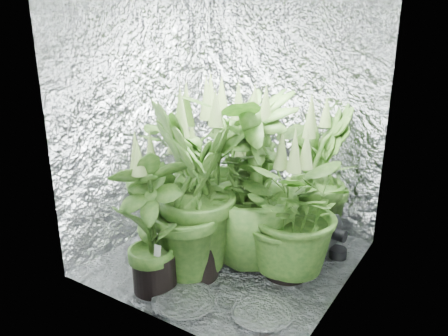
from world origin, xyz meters
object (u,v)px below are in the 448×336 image
object	(u,v)px
plant_h	(252,181)
plant_e	(289,208)
plant_c	(318,176)
circulation_fan	(335,239)
plant_b	(254,190)
plant_g	(194,193)
plant_a	(221,169)
plant_d	(193,196)
plant_f	(152,222)

from	to	relation	value
plant_h	plant_e	bearing A→B (deg)	-6.68
plant_c	plant_h	world-z (taller)	plant_h
plant_c	circulation_fan	distance (m)	0.48
plant_b	plant_g	bearing A→B (deg)	-92.17
plant_h	circulation_fan	size ratio (longest dim) A/B	4.00
circulation_fan	plant_g	bearing A→B (deg)	-126.61
plant_a	plant_h	distance (m)	0.31
plant_b	plant_d	xyz separation A→B (m)	(-0.20, -0.52, 0.09)
circulation_fan	plant_f	bearing A→B (deg)	-122.42
plant_f	circulation_fan	bearing A→B (deg)	51.01
plant_a	plant_b	xyz separation A→B (m)	(0.12, 0.28, -0.23)
plant_f	plant_g	distance (m)	0.32
plant_c	circulation_fan	xyz separation A→B (m)	(0.23, -0.19, -0.38)
plant_d	circulation_fan	distance (m)	1.07
plant_a	plant_f	world-z (taller)	plant_a
plant_a	plant_b	distance (m)	0.38
plant_e	plant_g	world-z (taller)	plant_g
plant_c	plant_g	xyz separation A→B (m)	(-0.47, -0.93, 0.07)
plant_e	circulation_fan	xyz separation A→B (m)	(0.19, 0.40, -0.34)
plant_d	plant_f	bearing A→B (deg)	-84.21
plant_d	circulation_fan	xyz separation A→B (m)	(0.86, 0.53, -0.33)
plant_d	plant_c	bearing A→B (deg)	48.74
plant_b	plant_a	bearing A→B (deg)	-112.62
plant_g	plant_e	bearing A→B (deg)	33.93
plant_b	plant_d	size ratio (longest dim) A/B	0.84
plant_a	plant_g	distance (m)	0.46
plant_g	circulation_fan	size ratio (longest dim) A/B	3.98
plant_a	plant_g	size ratio (longest dim) A/B	1.00
plant_e	plant_h	world-z (taller)	plant_h
plant_g	plant_b	bearing A→B (deg)	87.83
plant_f	plant_d	bearing A→B (deg)	95.79
plant_d	plant_h	xyz separation A→B (m)	(0.38, 0.17, 0.13)
plant_b	plant_e	world-z (taller)	plant_e
plant_h	circulation_fan	xyz separation A→B (m)	(0.49, 0.37, -0.46)
plant_a	plant_d	bearing A→B (deg)	-108.03
plant_a	plant_f	xyz separation A→B (m)	(-0.03, -0.72, -0.14)
plant_d	circulation_fan	bearing A→B (deg)	31.75
plant_a	plant_e	xyz separation A→B (m)	(0.59, -0.11, -0.13)
plant_d	plant_b	bearing A→B (deg)	69.50
plant_c	plant_h	size ratio (longest dim) A/B	0.89
plant_a	circulation_fan	bearing A→B (deg)	20.25
plant_e	circulation_fan	size ratio (longest dim) A/B	3.45
plant_d	plant_a	bearing A→B (deg)	71.97
plant_e	plant_g	size ratio (longest dim) A/B	0.87
plant_f	circulation_fan	size ratio (longest dim) A/B	3.19
plant_d	plant_e	size ratio (longest dim) A/B	0.91
plant_h	circulation_fan	bearing A→B (deg)	37.16
plant_c	plant_e	xyz separation A→B (m)	(0.03, -0.59, -0.04)
plant_c	plant_d	xyz separation A→B (m)	(-0.64, -0.72, -0.05)
plant_g	circulation_fan	bearing A→B (deg)	46.82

